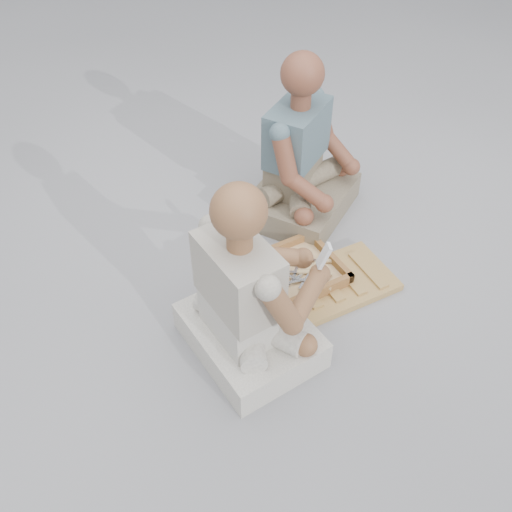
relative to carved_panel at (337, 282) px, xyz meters
name	(u,v)px	position (x,y,z in m)	size (l,w,h in m)	color
ground	(292,322)	(-0.30, -0.14, -0.02)	(60.00, 60.00, 0.00)	#95949A
carved_panel	(337,282)	(0.00, 0.00, 0.00)	(0.53, 0.36, 0.04)	olive
tool_tray	(291,274)	(-0.20, 0.10, 0.04)	(0.52, 0.44, 0.06)	brown
chisel_0	(307,270)	(-0.12, 0.09, 0.05)	(0.21, 0.11, 0.02)	silver
chisel_1	(301,265)	(-0.14, 0.13, 0.05)	(0.20, 0.13, 0.02)	silver
chisel_2	(300,272)	(-0.16, 0.09, 0.05)	(0.21, 0.09, 0.02)	silver
chisel_3	(325,261)	(-0.01, 0.11, 0.05)	(0.21, 0.11, 0.02)	silver
chisel_4	(314,267)	(-0.09, 0.09, 0.05)	(0.18, 0.16, 0.02)	silver
chisel_5	(320,285)	(-0.11, -0.03, 0.06)	(0.17, 0.17, 0.02)	silver
chisel_6	(299,260)	(-0.13, 0.16, 0.04)	(0.15, 0.18, 0.02)	silver
chisel_7	(320,276)	(-0.09, 0.02, 0.05)	(0.22, 0.04, 0.02)	silver
wood_chip_0	(328,277)	(-0.02, 0.06, -0.02)	(0.02, 0.01, 0.00)	#DEB483
wood_chip_1	(268,234)	(-0.17, 0.47, -0.02)	(0.02, 0.01, 0.00)	#DEB483
wood_chip_2	(310,320)	(-0.22, -0.15, -0.02)	(0.02, 0.01, 0.00)	#DEB483
wood_chip_3	(320,219)	(0.14, 0.48, -0.02)	(0.02, 0.01, 0.00)	#DEB483
wood_chip_4	(230,275)	(-0.47, 0.25, -0.02)	(0.02, 0.01, 0.00)	#DEB483
wood_chip_5	(236,279)	(-0.44, 0.22, -0.02)	(0.02, 0.01, 0.00)	#DEB483
wood_chip_6	(364,293)	(0.10, -0.10, -0.02)	(0.02, 0.01, 0.00)	#DEB483
wood_chip_7	(276,278)	(-0.26, 0.15, -0.02)	(0.02, 0.01, 0.00)	#DEB483
wood_chip_8	(206,254)	(-0.53, 0.44, -0.02)	(0.02, 0.01, 0.00)	#DEB483
wood_chip_9	(252,248)	(-0.29, 0.39, -0.02)	(0.02, 0.01, 0.00)	#DEB483
wood_chip_10	(245,345)	(-0.55, -0.18, -0.02)	(0.02, 0.01, 0.00)	#DEB483
craftsman	(248,300)	(-0.53, -0.19, 0.28)	(0.64, 0.65, 0.89)	silver
companion	(302,165)	(0.07, 0.60, 0.29)	(0.74, 0.73, 0.91)	#7D745A
mobile_phone	(324,256)	(-0.20, -0.18, 0.41)	(0.06, 0.06, 0.11)	silver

